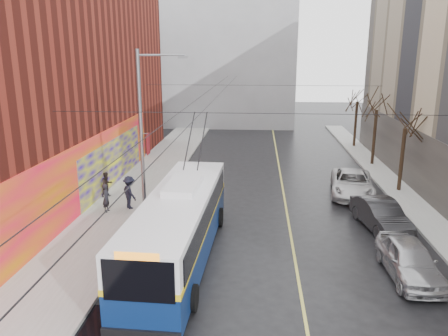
% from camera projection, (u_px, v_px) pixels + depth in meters
% --- Properties ---
extents(sidewalk_left, '(4.00, 60.00, 0.15)m').
position_uv_depth(sidewalk_left, '(126.00, 205.00, 25.93)').
color(sidewalk_left, gray).
rests_on(sidewalk_left, ground).
extents(sidewalk_right, '(2.00, 60.00, 0.15)m').
position_uv_depth(sidewalk_right, '(420.00, 213.00, 24.64)').
color(sidewalk_right, gray).
rests_on(sidewalk_right, ground).
extents(lane_line, '(0.12, 50.00, 0.01)m').
position_uv_depth(lane_line, '(285.00, 199.00, 27.15)').
color(lane_line, '#BFB74C').
rests_on(lane_line, ground).
extents(building_left, '(12.11, 36.00, 14.00)m').
position_uv_depth(building_left, '(1.00, 83.00, 26.68)').
color(building_left, '#5C1A12').
rests_on(building_left, ground).
extents(building_far, '(20.50, 12.10, 18.00)m').
position_uv_depth(building_far, '(214.00, 51.00, 55.28)').
color(building_far, gray).
rests_on(building_far, ground).
extents(streetlight_pole, '(2.65, 0.60, 9.00)m').
position_uv_depth(streetlight_pole, '(144.00, 132.00, 22.64)').
color(streetlight_pole, slate).
rests_on(streetlight_pole, ground).
extents(catenary_wires, '(18.00, 60.00, 0.22)m').
position_uv_depth(catenary_wires, '(221.00, 96.00, 26.60)').
color(catenary_wires, black).
extents(tree_near, '(3.20, 3.20, 6.40)m').
position_uv_depth(tree_near, '(406.00, 116.00, 27.24)').
color(tree_near, black).
rests_on(tree_near, ground).
extents(tree_mid, '(3.20, 3.20, 6.68)m').
position_uv_depth(tree_mid, '(378.00, 100.00, 33.91)').
color(tree_mid, black).
rests_on(tree_mid, ground).
extents(tree_far, '(3.20, 3.20, 6.57)m').
position_uv_depth(tree_far, '(358.00, 93.00, 40.69)').
color(tree_far, black).
rests_on(tree_far, ground).
extents(pigeons_flying, '(3.72, 0.72, 2.93)m').
position_uv_depth(pigeons_flying, '(223.00, 94.00, 21.73)').
color(pigeons_flying, slate).
extents(trolleybus, '(3.12, 12.14, 5.71)m').
position_uv_depth(trolleybus, '(180.00, 225.00, 18.92)').
color(trolleybus, '#091D4A').
rests_on(trolleybus, ground).
extents(parked_car_a, '(1.89, 4.46, 1.50)m').
position_uv_depth(parked_car_a, '(409.00, 260.00, 17.55)').
color(parked_car_a, '#B1B2B6').
rests_on(parked_car_a, ground).
extents(parked_car_b, '(2.38, 4.81, 1.52)m').
position_uv_depth(parked_car_b, '(381.00, 215.00, 22.36)').
color(parked_car_b, '#27272A').
rests_on(parked_car_b, ground).
extents(parked_car_c, '(3.29, 5.82, 1.53)m').
position_uv_depth(parked_car_c, '(352.00, 183.00, 27.74)').
color(parked_car_c, silver).
rests_on(parked_car_c, ground).
extents(following_car, '(1.82, 4.38, 1.48)m').
position_uv_depth(following_car, '(194.00, 175.00, 29.67)').
color(following_car, '#9C9CA0').
rests_on(following_car, ground).
extents(pedestrian_a, '(0.42, 0.60, 1.60)m').
position_uv_depth(pedestrian_a, '(106.00, 198.00, 24.39)').
color(pedestrian_a, black).
rests_on(pedestrian_a, sidewalk_left).
extents(pedestrian_b, '(0.93, 0.95, 1.55)m').
position_uv_depth(pedestrian_b, '(107.00, 184.00, 26.99)').
color(pedestrian_b, black).
rests_on(pedestrian_b, sidewalk_left).
extents(pedestrian_c, '(1.35, 1.38, 1.90)m').
position_uv_depth(pedestrian_c, '(130.00, 192.00, 24.88)').
color(pedestrian_c, black).
rests_on(pedestrian_c, sidewalk_left).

